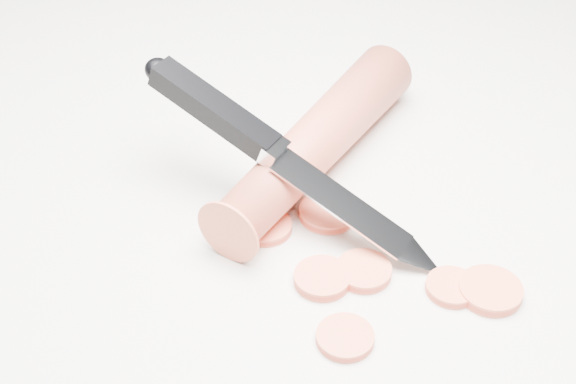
{
  "coord_description": "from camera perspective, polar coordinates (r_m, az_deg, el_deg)",
  "views": [
    {
      "loc": [
        -0.04,
        -0.4,
        0.35
      ],
      "look_at": [
        -0.04,
        0.0,
        0.02
      ],
      "focal_mm": 50.0,
      "sensor_mm": 36.0,
      "label": 1
    }
  ],
  "objects": [
    {
      "name": "carrot_slice_2",
      "position": [
        0.53,
        2.86,
        -1.44
      ],
      "size": [
        0.04,
        0.04,
        0.01
      ],
      "primitive_type": "cylinder",
      "color": "#EC5F3D",
      "rests_on": "ground"
    },
    {
      "name": "carrot_slice_1",
      "position": [
        0.45,
        4.08,
        -10.28
      ],
      "size": [
        0.03,
        0.03,
        0.01
      ],
      "primitive_type": "cylinder",
      "color": "#EC5F3D",
      "rests_on": "ground"
    },
    {
      "name": "carrot",
      "position": [
        0.56,
        2.08,
        3.63
      ],
      "size": [
        0.15,
        0.21,
        0.04
      ],
      "primitive_type": "cylinder",
      "rotation": [
        1.57,
        0.0,
        -0.54
      ],
      "color": "#C14732",
      "rests_on": "ground"
    },
    {
      "name": "carrot_slice_3",
      "position": [
        0.49,
        14.2,
        -6.81
      ],
      "size": [
        0.04,
        0.04,
        0.01
      ],
      "primitive_type": "cylinder",
      "color": "#EC5F3D",
      "rests_on": "ground"
    },
    {
      "name": "carrot_slice_6",
      "position": [
        0.48,
        2.45,
        -6.15
      ],
      "size": [
        0.03,
        0.03,
        0.01
      ],
      "primitive_type": "cylinder",
      "color": "#EC5F3D",
      "rests_on": "ground"
    },
    {
      "name": "ground",
      "position": [
        0.53,
        4.42,
        -1.65
      ],
      "size": [
        2.4,
        2.4,
        0.0
      ],
      "primitive_type": "plane",
      "color": "silver",
      "rests_on": "ground"
    },
    {
      "name": "carrot_slice_0",
      "position": [
        0.52,
        -1.57,
        -2.49
      ],
      "size": [
        0.03,
        0.03,
        0.01
      ],
      "primitive_type": "cylinder",
      "color": "#EC5F3D",
      "rests_on": "ground"
    },
    {
      "name": "carrot_slice_5",
      "position": [
        0.49,
        5.4,
        -5.62
      ],
      "size": [
        0.03,
        0.03,
        0.01
      ],
      "primitive_type": "cylinder",
      "color": "#EC5F3D",
      "rests_on": "ground"
    },
    {
      "name": "kitchen_knife",
      "position": [
        0.5,
        0.23,
        2.29
      ],
      "size": [
        0.2,
        0.14,
        0.09
      ],
      "primitive_type": null,
      "color": "silver",
      "rests_on": "ground"
    },
    {
      "name": "carrot_slice_4",
      "position": [
        0.49,
        11.57,
        -6.65
      ],
      "size": [
        0.03,
        0.03,
        0.01
      ],
      "primitive_type": "cylinder",
      "color": "#EC5F3D",
      "rests_on": "ground"
    }
  ]
}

